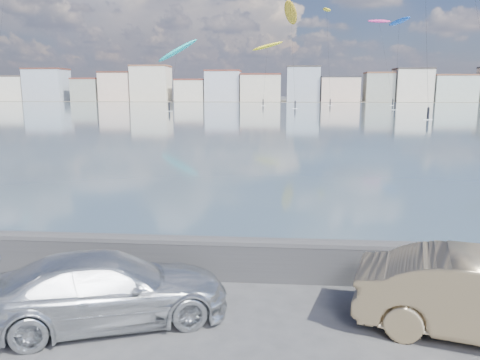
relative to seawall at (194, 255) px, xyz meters
name	(u,v)px	position (x,y,z in m)	size (l,w,h in m)	color
ground	(168,335)	(0.00, -2.70, -0.58)	(700.00, 700.00, 0.00)	#333335
bay_water	(271,112)	(0.00, 88.80, -0.58)	(500.00, 177.00, 0.00)	#384A58
far_shore_strip	(276,101)	(0.00, 197.30, -0.57)	(500.00, 60.00, 0.00)	#4C473D
seawall	(194,255)	(0.00, 0.00, 0.00)	(400.00, 0.36, 1.08)	#28282B
far_buildings	(279,86)	(1.31, 183.30, 5.44)	(240.79, 13.26, 14.60)	silver
car_silver	(108,289)	(-1.29, -2.25, 0.10)	(1.90, 4.68, 1.36)	silver
kitesurfer_0	(379,23)	(32.99, 148.19, 25.04)	(7.68, 15.99, 27.37)	#E5338C
kitesurfer_1	(399,23)	(31.66, 115.89, 20.71)	(6.36, 18.59, 22.62)	blue
kitesurfer_2	(177,51)	(-22.41, 101.74, 13.02)	(9.90, 13.34, 16.80)	#19BFBF
kitesurfer_6	(291,14)	(4.30, 114.45, 23.04)	(5.17, 11.43, 27.07)	#BF8C19
kitesurfer_11	(268,47)	(-2.27, 140.90, 17.33)	(10.08, 13.60, 20.00)	yellow
kitesurfer_15	(327,11)	(15.77, 142.02, 27.86)	(3.32, 13.33, 30.11)	yellow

